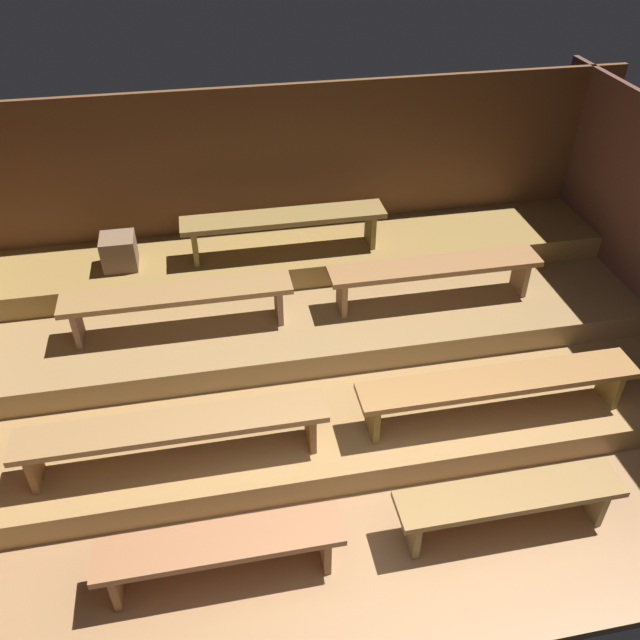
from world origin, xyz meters
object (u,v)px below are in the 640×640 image
object	(u,v)px
bench_middle_right	(435,270)
bench_upper_center	(284,222)
bench_floor_right	(509,499)
bench_lower_left	(173,429)
bench_floor_left	(220,547)
wooden_crate_upper	(119,252)
bench_middle_left	(178,298)
bench_lower_right	(498,384)

from	to	relation	value
bench_middle_right	bench_upper_center	size ratio (longest dim) A/B	1.01
bench_floor_right	bench_lower_left	world-z (taller)	bench_lower_left
bench_floor_left	bench_upper_center	distance (m)	3.21
bench_floor_right	bench_upper_center	xyz separation A→B (m)	(-1.14, 2.99, 0.74)
bench_middle_right	bench_upper_center	bearing A→B (deg)	149.86
bench_floor_right	bench_middle_right	bearing A→B (deg)	85.73
wooden_crate_upper	bench_floor_right	bearing A→B (deg)	-47.99
bench_middle_left	bench_upper_center	distance (m)	1.33
bench_lower_left	bench_middle_left	world-z (taller)	bench_middle_left
bench_lower_right	bench_middle_right	size ratio (longest dim) A/B	1.14
bench_upper_center	bench_lower_left	bearing A→B (deg)	-118.67
bench_floor_left	bench_upper_center	bearing A→B (deg)	73.33
bench_lower_left	wooden_crate_upper	xyz separation A→B (m)	(-0.44, 2.14, 0.30)
bench_lower_right	bench_upper_center	size ratio (longest dim) A/B	1.15
bench_lower_right	bench_upper_center	world-z (taller)	bench_upper_center
bench_lower_right	bench_upper_center	xyz separation A→B (m)	(-1.39, 2.11, 0.48)
bench_lower_left	bench_upper_center	distance (m)	2.45
bench_floor_left	wooden_crate_upper	xyz separation A→B (m)	(-0.69, 3.03, 0.56)
bench_middle_right	wooden_crate_upper	world-z (taller)	wooden_crate_upper
bench_floor_right	bench_middle_right	size ratio (longest dim) A/B	0.82
bench_upper_center	wooden_crate_upper	distance (m)	1.60
bench_floor_left	bench_lower_left	bearing A→B (deg)	106.24
bench_middle_left	bench_middle_right	bearing A→B (deg)	0.00
bench_middle_left	bench_middle_right	distance (m)	2.36
bench_lower_left	bench_middle_right	xyz separation A→B (m)	(2.45, 1.35, 0.24)
bench_floor_right	bench_lower_right	distance (m)	0.95
bench_upper_center	bench_middle_right	bearing A→B (deg)	-30.14
bench_lower_left	bench_middle_right	world-z (taller)	bench_middle_right
bench_floor_right	bench_upper_center	bearing A→B (deg)	110.81
bench_floor_left	bench_middle_right	bearing A→B (deg)	45.45
bench_upper_center	bench_floor_left	bearing A→B (deg)	-106.67
bench_middle_right	bench_floor_left	bearing A→B (deg)	-134.55
bench_lower_left	bench_upper_center	world-z (taller)	bench_upper_center
bench_middle_left	bench_lower_left	bearing A→B (deg)	-93.83
bench_middle_right	bench_lower_right	bearing A→B (deg)	-86.17
bench_floor_left	bench_middle_right	xyz separation A→B (m)	(2.20, 2.23, 0.50)
bench_floor_left	bench_lower_right	size ratio (longest dim) A/B	0.72
bench_floor_left	bench_upper_center	size ratio (longest dim) A/B	0.82
bench_lower_left	wooden_crate_upper	bearing A→B (deg)	101.54
bench_lower_right	bench_floor_left	bearing A→B (deg)	-158.92
bench_lower_right	wooden_crate_upper	xyz separation A→B (m)	(-2.98, 2.14, 0.30)
bench_lower_left	bench_floor_right	bearing A→B (deg)	-21.08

